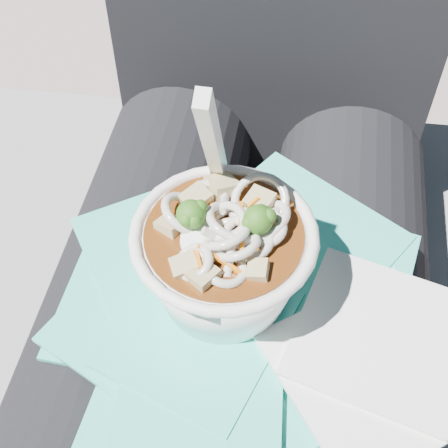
% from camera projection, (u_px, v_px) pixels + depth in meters
% --- Properties ---
extents(stone_ledge, '(1.02, 0.54, 0.45)m').
position_uv_depth(stone_ledge, '(248.00, 337.00, 0.93)').
color(stone_ledge, slate).
rests_on(stone_ledge, ground).
extents(lap, '(0.36, 0.48, 0.16)m').
position_uv_depth(lap, '(236.00, 317.00, 0.60)').
color(lap, black).
rests_on(lap, stone_ledge).
extents(person_body, '(0.34, 0.94, 1.01)m').
position_uv_depth(person_body, '(250.00, 228.00, 0.64)').
color(person_body, black).
rests_on(person_body, ground).
extents(plastic_bag, '(0.32, 0.35, 0.02)m').
position_uv_depth(plastic_bag, '(232.00, 320.00, 0.49)').
color(plastic_bag, '#2FC5AF').
rests_on(plastic_bag, lap).
extents(napkins, '(0.19, 0.19, 0.01)m').
position_uv_depth(napkins, '(378.00, 356.00, 0.46)').
color(napkins, white).
rests_on(napkins, plastic_bag).
extents(udon_bowl, '(0.16, 0.16, 0.19)m').
position_uv_depth(udon_bowl, '(224.00, 254.00, 0.46)').
color(udon_bowl, white).
rests_on(udon_bowl, plastic_bag).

